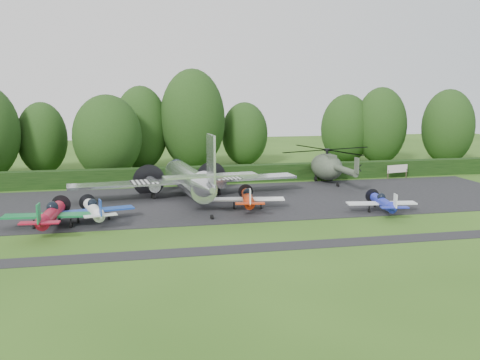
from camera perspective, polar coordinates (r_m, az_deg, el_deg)
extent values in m
plane|color=#2A4C15|center=(42.99, -3.77, -5.21)|extent=(160.00, 160.00, 0.00)
cube|color=black|center=(52.64, -5.33, -2.46)|extent=(70.00, 18.00, 0.01)
cube|color=black|center=(37.29, -2.44, -7.53)|extent=(70.00, 2.00, 0.00)
cube|color=black|center=(63.38, -6.49, -0.41)|extent=(90.00, 1.60, 2.00)
cylinder|color=silver|center=(54.07, -5.49, 0.06)|extent=(2.46, 12.84, 2.46)
cone|color=silver|center=(61.14, -6.25, 1.16)|extent=(2.46, 1.61, 2.46)
cone|color=silver|center=(46.45, -4.41, -0.85)|extent=(2.46, 3.21, 2.46)
sphere|color=black|center=(60.05, -6.17, 1.52)|extent=(1.61, 1.61, 1.61)
cube|color=silver|center=(55.18, -5.61, -0.09)|extent=(23.54, 2.57, 0.24)
cube|color=white|center=(54.86, -10.06, -0.11)|extent=(2.78, 2.68, 0.05)
cube|color=white|center=(55.78, -1.24, 0.19)|extent=(2.78, 2.68, 0.05)
cylinder|color=silver|center=(55.59, -9.19, -0.38)|extent=(1.18, 3.42, 1.18)
cylinder|color=silver|center=(56.32, -2.21, -0.13)|extent=(1.18, 3.42, 1.18)
cylinder|color=black|center=(57.96, -9.31, 0.03)|extent=(3.42, 0.03, 3.42)
cylinder|color=black|center=(58.66, -2.61, 0.26)|extent=(3.42, 0.03, 3.42)
cube|color=silver|center=(45.41, -4.29, 0.42)|extent=(8.03, 1.50, 0.15)
cube|color=silver|center=(44.88, -4.26, 2.24)|extent=(0.19, 2.35, 4.07)
cylinder|color=black|center=(55.39, -9.13, -1.65)|extent=(0.27, 0.96, 0.96)
cylinder|color=black|center=(56.12, -2.13, -1.39)|extent=(0.27, 0.96, 0.96)
cylinder|color=black|center=(45.70, -4.16, -4.06)|extent=(0.19, 0.47, 0.47)
cylinder|color=maroon|center=(44.90, -19.52, -3.53)|extent=(1.05, 6.03, 1.05)
sphere|color=black|center=(45.43, -19.45, -2.73)|extent=(0.92, 0.92, 0.92)
cube|color=#106A33|center=(45.46, -19.42, -3.57)|extent=(7.68, 1.43, 0.15)
cube|color=maroon|center=(41.34, -20.18, -4.28)|extent=(2.85, 0.77, 0.11)
cube|color=#106A33|center=(41.08, -20.26, -3.35)|extent=(0.11, 0.88, 1.43)
cylinder|color=black|center=(48.67, -18.93, -2.50)|extent=(1.65, 0.02, 1.65)
cylinder|color=black|center=(45.66, -21.17, -4.71)|extent=(0.15, 0.48, 0.48)
cylinder|color=black|center=(45.27, -17.60, -4.63)|extent=(0.15, 0.48, 0.48)
cylinder|color=black|center=(47.88, -19.01, -3.96)|extent=(0.13, 0.44, 0.44)
cylinder|color=silver|center=(46.27, -15.33, -3.10)|extent=(0.93, 5.36, 0.93)
sphere|color=black|center=(46.75, -15.31, -2.42)|extent=(0.82, 0.82, 0.82)
cube|color=#183995|center=(46.77, -15.29, -3.15)|extent=(6.82, 1.27, 0.14)
cube|color=silver|center=(43.09, -15.58, -3.72)|extent=(2.53, 0.68, 0.10)
cube|color=#183995|center=(42.85, -15.63, -2.92)|extent=(0.10, 0.78, 1.27)
cylinder|color=black|center=(49.64, -15.11, -2.23)|extent=(1.46, 0.02, 1.46)
cylinder|color=black|center=(46.85, -16.81, -4.14)|extent=(0.14, 0.43, 0.43)
cylinder|color=black|center=(46.69, -13.71, -4.05)|extent=(0.14, 0.43, 0.43)
cylinder|color=black|center=(48.93, -15.12, -3.50)|extent=(0.12, 0.39, 0.39)
cylinder|color=#B82B0A|center=(49.23, 0.84, -1.99)|extent=(0.94, 5.36, 0.94)
sphere|color=black|center=(49.70, 0.69, -1.36)|extent=(0.82, 0.82, 0.82)
cube|color=white|center=(49.73, 0.71, -2.05)|extent=(6.82, 1.27, 0.14)
cube|color=#B82B0A|center=(46.12, 1.72, -2.49)|extent=(2.53, 0.68, 0.10)
cube|color=white|center=(45.90, 1.76, -1.74)|extent=(0.10, 0.78, 1.27)
cylinder|color=black|center=(52.55, 0.00, -1.25)|extent=(1.46, 0.02, 1.46)
cylinder|color=black|center=(49.44, -0.67, -3.00)|extent=(0.14, 0.43, 0.43)
cylinder|color=black|center=(49.99, 2.18, -2.87)|extent=(0.14, 0.43, 0.43)
cylinder|color=black|center=(51.84, 0.21, -2.43)|extent=(0.12, 0.39, 0.39)
cylinder|color=#1C27AC|center=(49.57, 15.02, -2.35)|extent=(0.86, 4.92, 0.86)
sphere|color=black|center=(49.96, 14.76, -1.78)|extent=(0.75, 0.75, 0.75)
cube|color=white|center=(49.99, 14.78, -2.40)|extent=(6.26, 1.16, 0.13)
cube|color=#1C27AC|center=(46.97, 16.65, -2.80)|extent=(2.33, 0.63, 0.09)
cube|color=white|center=(46.78, 16.74, -2.13)|extent=(0.09, 0.72, 1.16)
cylinder|color=black|center=(52.36, 13.45, -1.65)|extent=(1.34, 0.02, 1.34)
cylinder|color=black|center=(49.47, 13.63, -3.29)|extent=(0.13, 0.39, 0.39)
cylinder|color=black|center=(50.50, 16.02, -3.13)|extent=(0.13, 0.39, 0.39)
cylinder|color=black|center=(51.78, 13.82, -2.74)|extent=(0.11, 0.36, 0.36)
ellipsoid|color=#364232|center=(64.63, 9.22, 1.41)|extent=(3.25, 5.96, 3.11)
cylinder|color=#364232|center=(60.28, 10.82, 1.07)|extent=(0.73, 6.25, 0.73)
cube|color=#364232|center=(57.22, 12.10, 1.52)|extent=(0.12, 0.94, 1.67)
cylinder|color=black|center=(64.42, 9.25, 2.78)|extent=(0.31, 0.31, 0.83)
cylinder|color=black|center=(64.37, 9.27, 3.20)|extent=(0.73, 0.73, 0.26)
cylinder|color=black|center=(64.37, 9.27, 3.20)|extent=(12.49, 12.49, 0.06)
cube|color=#364232|center=(63.70, 9.52, 2.37)|extent=(0.94, 2.08, 0.73)
ellipsoid|color=black|center=(66.15, 8.70, 1.70)|extent=(1.98, 1.98, 1.78)
cylinder|color=black|center=(65.27, 8.07, 0.13)|extent=(0.19, 0.58, 0.58)
cylinder|color=black|center=(66.01, 9.76, 0.19)|extent=(0.19, 0.58, 0.58)
cylinder|color=black|center=(61.83, 10.29, -0.51)|extent=(0.17, 0.50, 0.50)
cylinder|color=#3F3326|center=(68.71, 15.36, 0.58)|extent=(0.11, 0.11, 1.15)
cylinder|color=#3F3326|center=(70.07, 17.45, 0.65)|extent=(0.11, 0.11, 1.15)
cube|color=beige|center=(69.28, 16.44, 1.16)|extent=(3.06, 0.08, 0.96)
cylinder|color=black|center=(75.13, -10.42, 2.53)|extent=(0.70, 0.70, 3.77)
ellipsoid|color=#1C3711|center=(74.75, -10.51, 5.47)|extent=(7.38, 7.38, 11.51)
cylinder|color=black|center=(82.58, 11.20, 3.00)|extent=(0.70, 0.70, 3.38)
ellipsoid|color=#1C3711|center=(82.26, 11.28, 5.40)|extent=(7.63, 7.63, 10.31)
cylinder|color=black|center=(82.51, 14.68, 2.98)|extent=(0.70, 0.70, 3.71)
ellipsoid|color=#1C3711|center=(82.17, 14.79, 5.62)|extent=(7.51, 7.51, 11.35)
cylinder|color=black|center=(74.70, -20.21, 1.78)|extent=(0.70, 0.70, 3.08)
ellipsoid|color=#1C3711|center=(74.36, -20.35, 4.20)|extent=(6.41, 6.41, 9.42)
cylinder|color=black|center=(78.44, 0.49, 2.70)|extent=(0.70, 0.70, 3.01)
ellipsoid|color=#1C3711|center=(78.12, 0.49, 4.95)|extent=(6.72, 6.72, 9.18)
cylinder|color=black|center=(68.78, -13.86, 1.60)|extent=(0.70, 0.70, 3.41)
ellipsoid|color=#1C3711|center=(68.40, -13.98, 4.51)|extent=(8.48, 8.48, 10.42)
cylinder|color=black|center=(74.40, -5.03, 2.87)|extent=(0.70, 0.70, 4.52)
ellipsoid|color=#1C3711|center=(73.99, -5.08, 6.44)|extent=(8.91, 8.91, 13.80)
cylinder|color=black|center=(85.35, 21.16, 2.82)|extent=(0.70, 0.70, 3.62)
ellipsoid|color=#1C3711|center=(85.03, 21.31, 5.31)|extent=(7.56, 7.56, 11.06)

